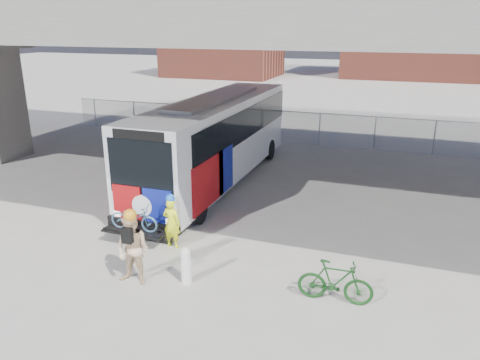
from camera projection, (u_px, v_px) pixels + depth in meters
The scene contains 9 objects.
ground at pixel (224, 223), 16.12m from camera, with size 160.00×160.00×0.00m, color #9E9991.
bus at pixel (216, 134), 19.78m from camera, with size 2.67×12.90×3.69m.
overpass at pixel (262, 23), 17.62m from camera, with size 40.00×16.00×7.95m.
chainlink_fence at pixel (302, 119), 26.38m from camera, with size 30.00×0.06×30.00m.
brick_buildings at pixel (379, 34), 57.04m from camera, with size 54.00×22.00×12.00m.
bollard at pixel (186, 264), 12.24m from camera, with size 0.27×0.27×1.04m.
cyclist_hivis at pixel (172, 222), 14.17m from camera, with size 0.59×0.40×1.73m.
cyclist_tan at pixel (133, 249), 12.09m from camera, with size 0.93×0.73×2.10m.
bike_parked at pixel (335, 282), 11.39m from camera, with size 0.52×1.84×1.11m, color #144016.
Camera 1 is at (5.53, -13.76, 6.52)m, focal length 35.00 mm.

